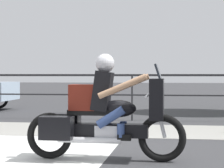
{
  "coord_description": "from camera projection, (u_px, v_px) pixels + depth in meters",
  "views": [
    {
      "loc": [
        1.21,
        -6.62,
        1.31
      ],
      "look_at": [
        0.14,
        0.73,
        1.14
      ],
      "focal_mm": 70.0,
      "sensor_mm": 36.0,
      "label": 1
    }
  ],
  "objects": [
    {
      "name": "ground_plane",
      "position": [
        96.0,
        159.0,
        6.76
      ],
      "size": [
        120.0,
        120.0,
        0.0
      ],
      "primitive_type": "plane",
      "color": "#38383A"
    },
    {
      "name": "crosswalk_band",
      "position": [
        7.0,
        158.0,
        6.76
      ],
      "size": [
        3.08,
        6.0,
        0.01
      ],
      "primitive_type": "cube",
      "color": "silver",
      "rests_on": "ground"
    },
    {
      "name": "motorcycle",
      "position": [
        104.0,
        114.0,
        6.6
      ],
      "size": [
        2.45,
        0.76,
        1.62
      ],
      "rotation": [
        0.0,
        0.0,
        -0.05
      ],
      "color": "black",
      "rests_on": "ground"
    },
    {
      "name": "sidewalk_band",
      "position": [
        123.0,
        130.0,
        10.12
      ],
      "size": [
        44.0,
        2.4,
        0.01
      ],
      "primitive_type": "cube",
      "color": "#99968E",
      "rests_on": "ground"
    },
    {
      "name": "fence_railing",
      "position": [
        132.0,
        84.0,
        12.26
      ],
      "size": [
        36.0,
        0.05,
        1.31
      ],
      "color": "#232326",
      "rests_on": "ground"
    }
  ]
}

